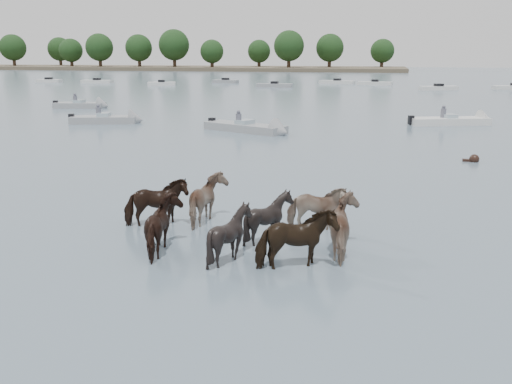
# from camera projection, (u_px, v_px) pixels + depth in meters

# --- Properties ---
(ground) EXTENTS (400.00, 400.00, 0.00)m
(ground) POSITION_uv_depth(u_px,v_px,m) (197.00, 261.00, 12.67)
(ground) COLOR slate
(ground) RESTS_ON ground
(shoreline) EXTENTS (160.00, 30.00, 1.00)m
(shoreline) POSITION_uv_depth(u_px,v_px,m) (144.00, 68.00, 169.46)
(shoreline) COLOR #4C4233
(shoreline) RESTS_ON ground
(pony_herd) EXTENTS (7.36, 4.61, 1.53)m
(pony_herd) POSITION_uv_depth(u_px,v_px,m) (246.00, 220.00, 13.77)
(pony_herd) COLOR black
(pony_herd) RESTS_ON ground
(swimming_pony) EXTENTS (0.72, 0.44, 0.44)m
(swimming_pony) POSITION_uv_depth(u_px,v_px,m) (473.00, 159.00, 24.37)
(swimming_pony) COLOR black
(swimming_pony) RESTS_ON ground
(motorboat_a) EXTENTS (5.26, 2.83, 1.92)m
(motorboat_a) POSITION_uv_depth(u_px,v_px,m) (115.00, 120.00, 38.06)
(motorboat_a) COLOR gray
(motorboat_a) RESTS_ON ground
(motorboat_b) EXTENTS (6.16, 3.98, 1.92)m
(motorboat_b) POSITION_uv_depth(u_px,v_px,m) (255.00, 129.00, 33.48)
(motorboat_b) COLOR gray
(motorboat_b) RESTS_ON ground
(motorboat_c) EXTENTS (6.08, 3.46, 1.92)m
(motorboat_c) POSITION_uv_depth(u_px,v_px,m) (460.00, 121.00, 37.28)
(motorboat_c) COLOR silver
(motorboat_c) RESTS_ON ground
(motorboat_f) EXTENTS (5.15, 2.39, 1.92)m
(motorboat_f) POSITION_uv_depth(u_px,v_px,m) (88.00, 105.00, 48.66)
(motorboat_f) COLOR gray
(motorboat_f) RESTS_ON ground
(distant_flotilla) EXTENTS (108.46, 17.64, 0.93)m
(distant_flotilla) POSITION_uv_depth(u_px,v_px,m) (355.00, 84.00, 81.69)
(distant_flotilla) COLOR silver
(distant_flotilla) RESTS_ON ground
(treeline) EXTENTS (150.24, 21.86, 11.86)m
(treeline) POSITION_uv_depth(u_px,v_px,m) (150.00, 49.00, 165.61)
(treeline) COLOR #382619
(treeline) RESTS_ON ground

